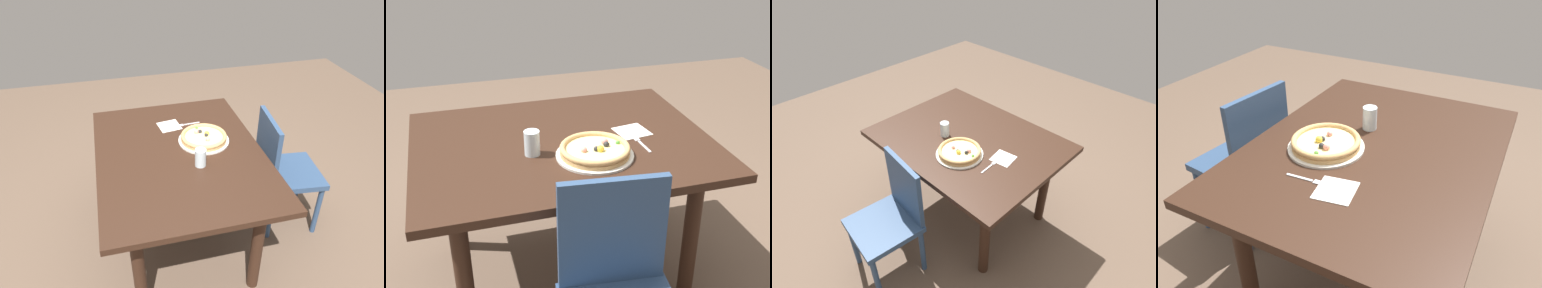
# 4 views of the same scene
# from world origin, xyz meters

# --- Properties ---
(ground_plane) EXTENTS (6.00, 6.00, 0.00)m
(ground_plane) POSITION_xyz_m (0.00, 0.00, 0.00)
(ground_plane) COLOR brown
(dining_table) EXTENTS (1.30, 1.00, 0.72)m
(dining_table) POSITION_xyz_m (0.00, 0.00, 0.63)
(dining_table) COLOR #331E14
(dining_table) RESTS_ON ground
(chair_near) EXTENTS (0.44, 0.44, 0.86)m
(chair_near) POSITION_xyz_m (0.01, -0.71, 0.47)
(chair_near) COLOR navy
(chair_near) RESTS_ON ground
(plate) EXTENTS (0.32, 0.32, 0.01)m
(plate) POSITION_xyz_m (0.09, -0.18, 0.73)
(plate) COLOR silver
(plate) RESTS_ON dining_table
(pizza) EXTENTS (0.29, 0.29, 0.05)m
(pizza) POSITION_xyz_m (0.09, -0.18, 0.75)
(pizza) COLOR tan
(pizza) RESTS_ON plate
(fork) EXTENTS (0.03, 0.17, 0.00)m
(fork) POSITION_xyz_m (0.32, -0.12, 0.73)
(fork) COLOR silver
(fork) RESTS_ON dining_table
(drinking_glass) EXTENTS (0.07, 0.07, 0.11)m
(drinking_glass) POSITION_xyz_m (-0.15, -0.09, 0.78)
(drinking_glass) COLOR silver
(drinking_glass) RESTS_ON dining_table
(napkin) EXTENTS (0.16, 0.16, 0.00)m
(napkin) POSITION_xyz_m (0.33, -0.00, 0.73)
(napkin) COLOR white
(napkin) RESTS_ON dining_table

